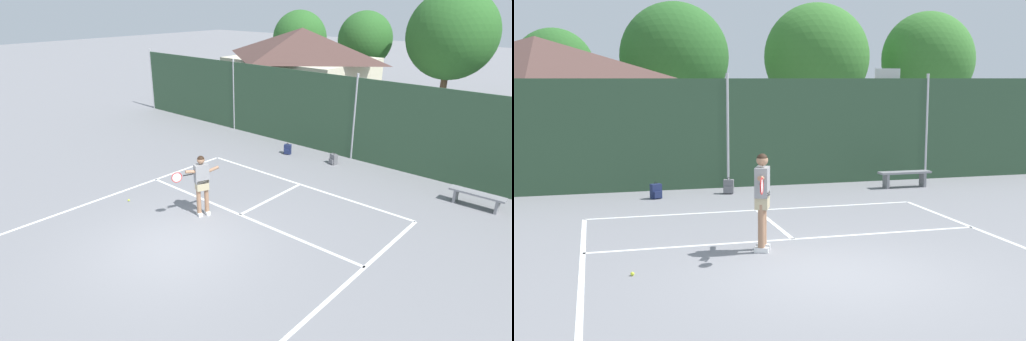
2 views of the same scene
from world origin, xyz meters
TOP-DOWN VIEW (x-y plane):
  - ground_plane at (0.00, 0.00)m, footprint 120.00×120.00m
  - court_markings at (0.00, 0.65)m, footprint 8.30×11.10m
  - chainlink_fence at (0.00, 9.00)m, footprint 26.09×0.09m
  - clubhouse_building at (-5.59, 13.16)m, footprint 7.18×5.82m
  - tennis_player at (-0.83, 1.76)m, footprint 0.52×1.38m
  - tennis_ball at (-3.29, 0.83)m, footprint 0.07×0.07m
  - backpack_navy at (-2.24, 7.73)m, footprint 0.33×0.32m
  - backpack_grey at (-0.20, 7.96)m, footprint 0.32×0.31m
  - courtside_bench at (5.09, 7.63)m, footprint 1.60×0.36m

SIDE VIEW (x-z plane):
  - ground_plane at x=0.00m, z-range 0.00..0.00m
  - court_markings at x=0.00m, z-range 0.00..0.01m
  - tennis_ball at x=-3.29m, z-range 0.00..0.07m
  - backpack_navy at x=-2.24m, z-range -0.04..0.42m
  - backpack_grey at x=-0.20m, z-range -0.04..0.42m
  - courtside_bench at x=5.09m, z-range 0.12..0.60m
  - tennis_player at x=-0.83m, z-range 0.18..2.04m
  - chainlink_fence at x=0.00m, z-range -0.07..3.30m
  - clubhouse_building at x=-5.59m, z-range 0.08..4.68m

